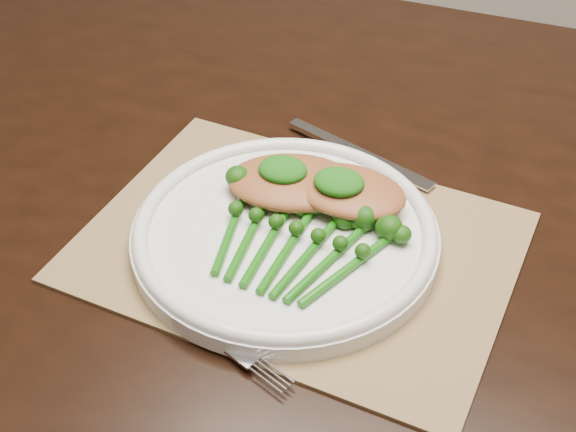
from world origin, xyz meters
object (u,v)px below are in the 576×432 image
(dining_table, at_px, (359,398))
(placemat, at_px, (298,246))
(chicken_fillet_left, at_px, (293,182))
(dinner_plate, at_px, (285,233))
(broccolini_bundle, at_px, (288,248))

(dining_table, height_order, placemat, placemat)
(placemat, relative_size, chicken_fillet_left, 3.07)
(chicken_fillet_left, bearing_deg, dinner_plate, -92.11)
(dinner_plate, relative_size, chicken_fillet_left, 2.24)
(dining_table, xyz_separation_m, placemat, (-0.05, -0.12, 0.37))
(placemat, distance_m, dinner_plate, 0.02)
(placemat, relative_size, broccolini_bundle, 2.24)
(placemat, xyz_separation_m, broccolini_bundle, (-0.00, -0.03, 0.02))
(dinner_plate, bearing_deg, placemat, 8.03)
(dinner_plate, distance_m, chicken_fillet_left, 0.06)
(dining_table, relative_size, broccolini_bundle, 8.94)
(dinner_plate, xyz_separation_m, chicken_fillet_left, (-0.01, 0.06, 0.02))
(dining_table, height_order, dinner_plate, dinner_plate)
(dinner_plate, bearing_deg, chicken_fillet_left, 100.36)
(placemat, bearing_deg, dinner_plate, -164.66)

